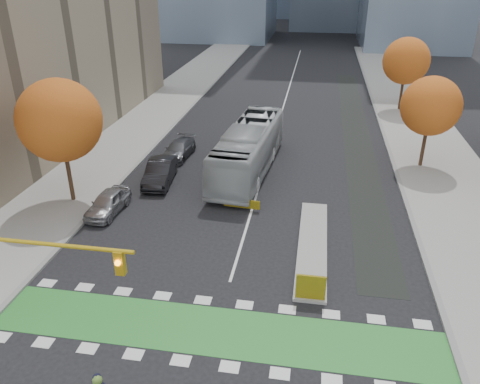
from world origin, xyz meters
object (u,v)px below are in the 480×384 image
(tree_east_near, at_px, (431,106))
(bus, at_px, (249,149))
(traffic_signal_west, at_px, (0,263))
(parked_car_b, at_px, (160,172))
(hazard_board, at_px, (311,287))
(parked_car_a, at_px, (108,203))
(parked_car_c, at_px, (179,149))
(tree_west, at_px, (60,121))
(tree_east_far, at_px, (406,61))

(tree_east_near, xyz_separation_m, bus, (-13.17, -3.05, -3.04))
(traffic_signal_west, xyz_separation_m, parked_car_b, (0.76, 16.39, -3.22))
(hazard_board, xyz_separation_m, parked_car_a, (-13.00, 6.68, -0.10))
(tree_east_near, bearing_deg, parked_car_c, -176.67)
(hazard_board, relative_size, parked_car_a, 0.34)
(hazard_board, distance_m, traffic_signal_west, 13.23)
(tree_west, xyz_separation_m, parked_car_a, (3.00, -1.12, -4.91))
(bus, bearing_deg, traffic_signal_west, -104.53)
(tree_east_near, height_order, parked_car_b, tree_east_near)
(bus, distance_m, parked_car_c, 6.49)
(tree_west, xyz_separation_m, tree_east_near, (24.00, 10.00, -0.75))
(hazard_board, bearing_deg, parked_car_c, 124.01)
(hazard_board, xyz_separation_m, parked_car_c, (-11.26, 16.68, -0.14))
(parked_car_b, bearing_deg, parked_car_a, -115.70)
(tree_west, bearing_deg, parked_car_b, 38.78)
(traffic_signal_west, relative_size, parked_car_b, 1.72)
(tree_east_far, relative_size, parked_car_b, 1.55)
(tree_east_far, bearing_deg, tree_east_near, -91.79)
(tree_west, bearing_deg, bus, 32.69)
(bus, xyz_separation_m, parked_car_a, (-7.83, -8.07, -1.12))
(hazard_board, relative_size, parked_car_c, 0.31)
(tree_east_near, xyz_separation_m, tree_east_far, (0.50, 16.00, 0.38))
(tree_west, height_order, tree_east_near, tree_west)
(parked_car_a, bearing_deg, bus, 49.24)
(tree_east_far, height_order, traffic_signal_west, tree_east_far)
(tree_west, bearing_deg, tree_east_far, 46.70)
(tree_east_far, bearing_deg, hazard_board, -104.12)
(tree_east_far, bearing_deg, tree_west, -133.30)
(bus, bearing_deg, parked_car_c, 167.05)
(tree_east_near, bearing_deg, tree_west, -157.38)
(tree_east_near, distance_m, parked_car_a, 24.12)
(hazard_board, distance_m, parked_car_a, 14.62)
(tree_west, xyz_separation_m, tree_east_far, (24.50, 26.00, -0.38))
(tree_east_near, distance_m, bus, 13.85)
(tree_east_near, height_order, traffic_signal_west, tree_east_near)
(hazard_board, distance_m, tree_west, 18.44)
(hazard_board, bearing_deg, parked_car_b, 133.73)
(hazard_board, xyz_separation_m, traffic_signal_west, (-11.93, -4.71, 3.23))
(tree_west, relative_size, parked_car_a, 1.99)
(tree_west, relative_size, tree_east_near, 1.16)
(traffic_signal_west, xyz_separation_m, parked_car_c, (0.67, 21.39, -3.37))
(tree_west, distance_m, parked_car_b, 7.84)
(tree_east_near, relative_size, tree_east_far, 0.92)
(tree_east_far, bearing_deg, traffic_signal_west, -117.95)
(hazard_board, height_order, parked_car_c, hazard_board)
(parked_car_a, bearing_deg, tree_east_far, 54.97)
(hazard_board, bearing_deg, traffic_signal_west, -158.45)
(traffic_signal_west, bearing_deg, tree_west, 108.02)
(hazard_board, bearing_deg, bus, 109.31)
(tree_east_far, xyz_separation_m, traffic_signal_west, (-20.43, -38.51, -1.21))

